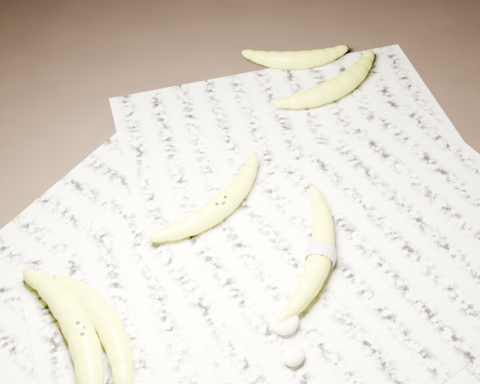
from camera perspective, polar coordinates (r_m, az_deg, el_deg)
ground at (r=1.01m, az=1.17°, el=-2.39°), size 3.00×3.00×0.00m
newspaper_patch at (r=0.98m, az=1.06°, el=-4.48°), size 0.90×0.70×0.01m
banana_left_a at (r=0.90m, az=-13.44°, el=-11.77°), size 0.09×0.23×0.04m
banana_left_b at (r=0.90m, az=-11.12°, el=-11.13°), size 0.06×0.18×0.04m
banana_center at (r=0.99m, az=-1.71°, el=-1.14°), size 0.20×0.10×0.04m
banana_taped at (r=0.95m, az=6.91°, el=-5.29°), size 0.19×0.18×0.03m
banana_upper_a at (r=1.18m, az=8.35°, el=8.99°), size 0.20×0.07×0.04m
banana_upper_b at (r=1.23m, az=4.83°, el=11.27°), size 0.17×0.13×0.03m
measuring_tape at (r=0.95m, az=6.91°, el=-5.29°), size 0.03×0.04×0.04m
flesh_chunk_a at (r=0.89m, az=3.93°, el=-10.97°), size 0.04×0.03×0.02m
flesh_chunk_b at (r=0.88m, az=4.62°, el=-13.66°), size 0.03×0.03×0.02m
flesh_chunk_c at (r=0.91m, az=3.70°, el=-9.85°), size 0.03×0.03×0.02m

